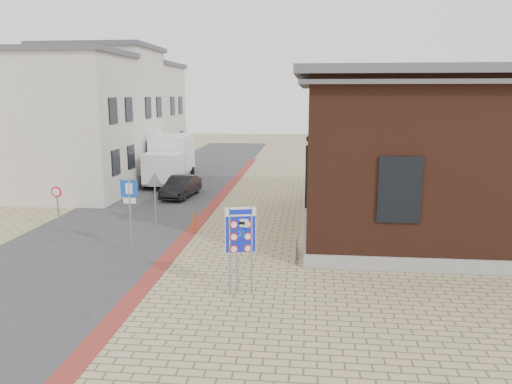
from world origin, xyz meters
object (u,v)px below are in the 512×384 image
at_px(border_sign, 241,232).
at_px(parking_sign, 130,201).
at_px(essen_sign, 237,241).
at_px(bollard, 194,222).
at_px(box_truck, 170,159).
at_px(sedan, 181,187).

height_order(border_sign, parking_sign, parking_sign).
bearing_deg(border_sign, parking_sign, 128.44).
bearing_deg(parking_sign, essen_sign, -42.60).
xyz_separation_m(essen_sign, bollard, (-2.80, 6.50, -1.18)).
height_order(border_sign, bollard, border_sign).
distance_m(box_truck, border_sign, 19.72).
relative_size(sedan, bollard, 4.07).
height_order(sedan, parking_sign, parking_sign).
height_order(box_truck, bollard, box_truck).
bearing_deg(essen_sign, border_sign, 8.05).
bearing_deg(border_sign, essen_sign, 165.70).
relative_size(border_sign, essen_sign, 1.08).
bearing_deg(border_sign, bollard, 99.75).
bearing_deg(parking_sign, box_truck, 95.26).
bearing_deg(sedan, parking_sign, -79.58).
distance_m(parking_sign, bollard, 3.77).
height_order(box_truck, essen_sign, box_truck).
xyz_separation_m(border_sign, essen_sign, (-0.10, 0.00, -0.28)).
xyz_separation_m(sedan, bollard, (2.47, -7.37, -0.16)).
bearing_deg(bollard, box_truck, 110.01).
height_order(box_truck, border_sign, box_truck).
relative_size(box_truck, parking_sign, 2.16).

